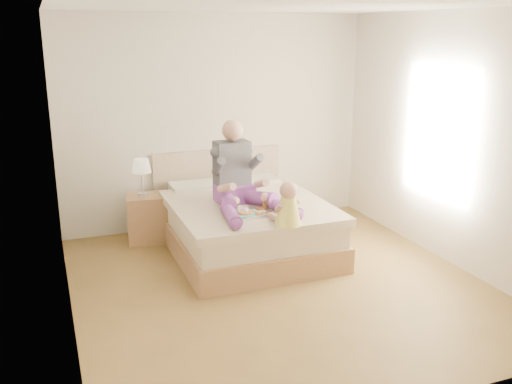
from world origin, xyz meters
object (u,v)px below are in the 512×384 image
object	(u,v)px
adult	(239,180)
baby	(287,207)
tray	(253,212)
bed	(243,222)
nightstand	(148,218)

from	to	relation	value
adult	baby	distance (m)	0.84
adult	tray	size ratio (longest dim) A/B	2.60
bed	nightstand	world-z (taller)	bed
adult	baby	world-z (taller)	adult
adult	bed	bearing A→B (deg)	57.41
bed	baby	world-z (taller)	baby
bed	tray	xyz separation A→B (m)	(-0.10, -0.59, 0.32)
adult	tray	distance (m)	0.46
nightstand	baby	bearing A→B (deg)	-47.14
baby	tray	bearing A→B (deg)	100.64
bed	adult	xyz separation A→B (m)	(-0.12, -0.21, 0.57)
adult	tray	bearing A→B (deg)	-89.70
bed	adult	bearing A→B (deg)	-119.35
bed	baby	xyz separation A→B (m)	(0.11, -1.02, 0.47)
tray	bed	bearing A→B (deg)	74.38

